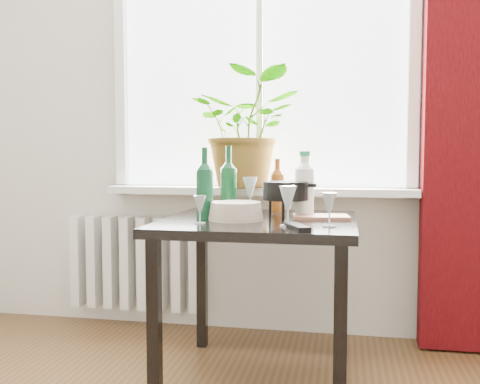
% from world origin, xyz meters
% --- Properties ---
extents(window, '(1.72, 0.08, 1.62)m').
position_xyz_m(window, '(0.00, 2.22, 1.60)').
color(window, white).
rests_on(window, ground).
extents(windowsill, '(1.72, 0.20, 0.04)m').
position_xyz_m(windowsill, '(0.00, 2.15, 0.82)').
color(windowsill, white).
rests_on(windowsill, ground).
extents(curtain, '(0.50, 0.12, 2.56)m').
position_xyz_m(curtain, '(1.12, 2.12, 1.30)').
color(curtain, '#370507').
rests_on(curtain, ground).
extents(radiator, '(0.80, 0.10, 0.55)m').
position_xyz_m(radiator, '(-0.75, 2.18, 0.38)').
color(radiator, silver).
rests_on(radiator, ground).
extents(table, '(0.85, 0.85, 0.74)m').
position_xyz_m(table, '(0.10, 1.55, 0.65)').
color(table, black).
rests_on(table, ground).
extents(potted_plant, '(0.58, 0.51, 0.64)m').
position_xyz_m(potted_plant, '(-0.05, 2.11, 1.17)').
color(potted_plant, '#207824').
rests_on(potted_plant, windowsill).
extents(wine_bottle_left, '(0.10, 0.10, 0.32)m').
position_xyz_m(wine_bottle_left, '(-0.14, 1.51, 0.90)').
color(wine_bottle_left, '#0C4223').
rests_on(wine_bottle_left, table).
extents(wine_bottle_right, '(0.10, 0.10, 0.33)m').
position_xyz_m(wine_bottle_right, '(-0.07, 1.70, 0.91)').
color(wine_bottle_right, '#0C3E1B').
rests_on(wine_bottle_right, table).
extents(bottle_amber, '(0.07, 0.07, 0.27)m').
position_xyz_m(bottle_amber, '(0.14, 1.87, 0.88)').
color(bottle_amber, '#7B360D').
rests_on(bottle_amber, table).
extents(cleaning_bottle, '(0.11, 0.11, 0.31)m').
position_xyz_m(cleaning_bottle, '(0.29, 1.70, 0.90)').
color(cleaning_bottle, white).
rests_on(cleaning_bottle, table).
extents(wineglass_front_right, '(0.09, 0.09, 0.17)m').
position_xyz_m(wineglass_front_right, '(0.25, 1.32, 0.82)').
color(wineglass_front_right, silver).
rests_on(wineglass_front_right, table).
extents(wineglass_far_right, '(0.07, 0.07, 0.14)m').
position_xyz_m(wineglass_far_right, '(0.42, 1.34, 0.81)').
color(wineglass_far_right, silver).
rests_on(wineglass_far_right, table).
extents(wineglass_back_center, '(0.07, 0.07, 0.17)m').
position_xyz_m(wineglass_back_center, '(0.29, 1.68, 0.82)').
color(wineglass_back_center, silver).
rests_on(wineglass_back_center, table).
extents(wineglass_back_left, '(0.08, 0.08, 0.18)m').
position_xyz_m(wineglass_back_left, '(0.00, 1.86, 0.83)').
color(wineglass_back_left, silver).
rests_on(wineglass_back_left, table).
extents(wineglass_front_left, '(0.07, 0.07, 0.12)m').
position_xyz_m(wineglass_front_left, '(-0.11, 1.33, 0.80)').
color(wineglass_front_left, silver).
rests_on(wineglass_front_left, table).
extents(plate_stack, '(0.30, 0.30, 0.08)m').
position_xyz_m(plate_stack, '(0.01, 1.48, 0.78)').
color(plate_stack, beige).
rests_on(plate_stack, table).
extents(fondue_pot, '(0.24, 0.21, 0.16)m').
position_xyz_m(fondue_pot, '(0.21, 1.65, 0.82)').
color(fondue_pot, black).
rests_on(fondue_pot, table).
extents(tv_remote, '(0.12, 0.17, 0.02)m').
position_xyz_m(tv_remote, '(0.30, 1.24, 0.75)').
color(tv_remote, black).
rests_on(tv_remote, table).
extents(cutting_board, '(0.27, 0.19, 0.01)m').
position_xyz_m(cutting_board, '(0.37, 1.62, 0.75)').
color(cutting_board, '#996045').
rests_on(cutting_board, table).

